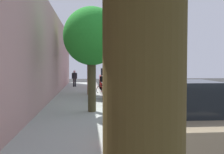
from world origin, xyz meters
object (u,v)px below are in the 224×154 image
Objects in this scene: parked_pickup_tan_mid at (168,118)px; fire_hydrant at (111,131)px; bicycle_at_curb at (107,89)px; street_tree_near_cyclist at (90,40)px; parked_suv_red_nearest at (109,78)px; street_tree_mid_block at (92,37)px; pedestrian_on_phone at (74,78)px; cyclist_with_backpack at (104,80)px; parked_sedan_white_second at (121,91)px.

parked_pickup_tan_mid reaches higher than fire_hydrant.
street_tree_near_cyclist reaches higher than bicycle_at_curb.
parked_suv_red_nearest is 19.70m from fire_hydrant.
street_tree_mid_block is at bearing -70.50° from parked_pickup_tan_mid.
pedestrian_on_phone is 1.93× the size of fire_hydrant.
parked_pickup_tan_mid is 1.09× the size of street_tree_mid_block.
parked_suv_red_nearest is 3.46m from pedestrian_on_phone.
street_tree_near_cyclist reaches higher than fire_hydrant.
pedestrian_on_phone is (3.45, -20.03, 0.16)m from parked_pickup_tan_mid.
street_tree_mid_block is (1.96, -5.55, 2.72)m from parked_pickup_tan_mid.
pedestrian_on_phone is (2.79, -5.89, 0.66)m from bicycle_at_curb.
pedestrian_on_phone reaches higher than bicycle_at_curb.
parked_suv_red_nearest is 5.56m from bicycle_at_curb.
parked_pickup_tan_mid is (-0.01, 19.63, -0.13)m from parked_suv_red_nearest.
cyclist_with_backpack is 2.11× the size of fire_hydrant.
parked_sedan_white_second is 8.91m from fire_hydrant.
parked_sedan_white_second is at bearing 106.18° from pedestrian_on_phone.
parked_suv_red_nearest is 0.88× the size of street_tree_near_cyclist.
cyclist_with_backpack is 0.33× the size of street_tree_near_cyclist.
parked_pickup_tan_mid is at bearing 93.43° from cyclist_with_backpack.
pedestrian_on_phone is (2.57, -5.46, -0.03)m from cyclist_with_backpack.
street_tree_near_cyclist is at bearing -88.15° from fire_hydrant.
cyclist_with_backpack reaches higher than fire_hydrant.
parked_pickup_tan_mid is 6.32× the size of fire_hydrant.
parked_pickup_tan_mid is 13.33m from street_tree_near_cyclist.
street_tree_mid_block reaches higher than cyclist_with_backpack.
street_tree_mid_block reaches higher than fire_hydrant.
fire_hydrant reaches higher than bicycle_at_curb.
bicycle_at_curb is at bearing 83.29° from parked_suv_red_nearest.
parked_sedan_white_second is 0.81× the size of street_tree_near_cyclist.
parked_suv_red_nearest is at bearing 173.23° from pedestrian_on_phone.
street_tree_near_cyclist is (1.31, 1.35, 3.73)m from bicycle_at_curb.
parked_suv_red_nearest is at bearing -99.70° from cyclist_with_backpack.
street_tree_near_cyclist reaches higher than street_tree_mid_block.
cyclist_with_backpack is at bearing -83.23° from parked_sedan_white_second.
fire_hydrant is (-0.41, 12.79, -3.55)m from street_tree_near_cyclist.
fire_hydrant is (1.54, 19.63, -0.46)m from parked_suv_red_nearest.
bicycle_at_curb is (0.65, 5.49, -0.63)m from parked_suv_red_nearest.
cyclist_with_backpack is 9.44m from street_tree_mid_block.
pedestrian_on_phone is (3.44, -0.41, 0.03)m from parked_suv_red_nearest.
bicycle_at_curb is at bearing 116.69° from cyclist_with_backpack.
bicycle_at_curb is 6.56m from pedestrian_on_phone.
parked_pickup_tan_mid is 0.97× the size of street_tree_near_cyclist.
bicycle_at_curb is (0.47, -5.34, -0.36)m from parked_sedan_white_second.
pedestrian_on_phone is at bearing -64.65° from bicycle_at_curb.
pedestrian_on_phone is at bearing -80.23° from parked_pickup_tan_mid.
parked_sedan_white_second is 5.83m from cyclist_with_backpack.
parked_sedan_white_second reaches higher than fire_hydrant.
parked_suv_red_nearest reaches higher than pedestrian_on_phone.
parked_sedan_white_second is at bearing 89.06° from parked_suv_red_nearest.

